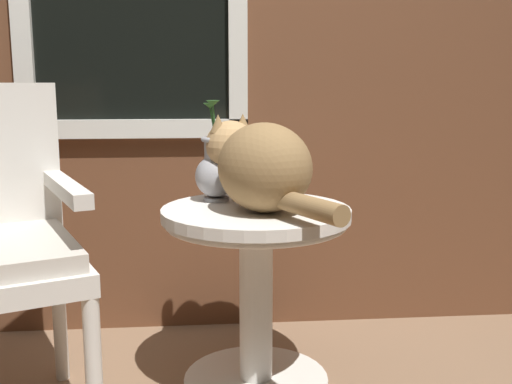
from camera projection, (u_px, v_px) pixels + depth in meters
wicker_side_table at (256, 267)px, 1.91m from camera, size 0.59×0.59×0.59m
cat at (260, 165)px, 1.82m from camera, size 0.38×0.60×0.28m
pewter_vase_with_ivy at (216, 170)px, 1.97m from camera, size 0.14×0.14×0.33m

